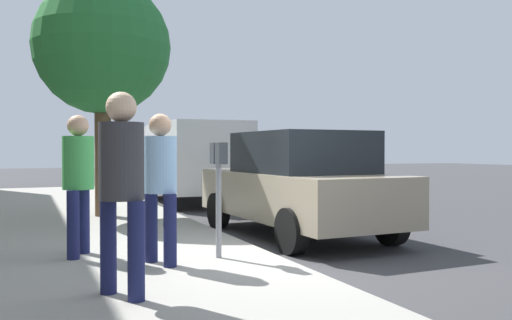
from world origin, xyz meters
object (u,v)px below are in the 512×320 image
at_px(pedestrian_at_meter, 160,176).
at_px(parked_van_far, 190,157).
at_px(parking_officer, 78,173).
at_px(pedestrian_bystander, 122,175).
at_px(traffic_signal, 121,109).
at_px(parking_meter, 219,175).
at_px(parked_sedan_near, 298,184).
at_px(street_tree, 102,48).

height_order(pedestrian_at_meter, parked_van_far, parked_van_far).
bearing_deg(pedestrian_at_meter, parking_officer, 112.03).
bearing_deg(parked_van_far, pedestrian_bystander, 160.49).
relative_size(pedestrian_at_meter, traffic_signal, 0.48).
bearing_deg(parking_meter, parking_officer, 64.02).
bearing_deg(traffic_signal, parking_officer, 167.16).
bearing_deg(pedestrian_bystander, parked_sedan_near, 15.34).
relative_size(parked_van_far, traffic_signal, 1.46).
bearing_deg(pedestrian_bystander, parking_officer, 67.12).
height_order(parked_van_far, street_tree, street_tree).
relative_size(parking_officer, parked_van_far, 0.33).
relative_size(pedestrian_at_meter, street_tree, 0.37).
height_order(parked_sedan_near, traffic_signal, traffic_signal).
xyz_separation_m(parking_meter, parking_officer, (0.77, 1.57, 0.02)).
distance_m(parked_sedan_near, street_tree, 4.86).
bearing_deg(parking_meter, pedestrian_at_meter, 98.23).
bearing_deg(parking_officer, parking_meter, -1.99).
relative_size(parked_sedan_near, traffic_signal, 1.24).
distance_m(parking_meter, pedestrian_bystander, 1.94).
bearing_deg(parked_van_far, pedestrian_at_meter, 161.68).
relative_size(pedestrian_bystander, parked_van_far, 0.35).
bearing_deg(parking_meter, traffic_signal, -1.52).
bearing_deg(parked_sedan_near, pedestrian_bystander, 133.26).
relative_size(parking_meter, parked_sedan_near, 0.32).
height_order(parked_sedan_near, street_tree, street_tree).
bearing_deg(traffic_signal, pedestrian_bystander, 170.85).
distance_m(parked_van_far, street_tree, 5.06).
distance_m(parking_meter, pedestrian_at_meter, 0.76).
bearing_deg(pedestrian_bystander, pedestrian_at_meter, 34.91).
distance_m(parking_officer, parked_van_far, 8.49).
xyz_separation_m(pedestrian_at_meter, parked_van_far, (8.54, -2.83, 0.09)).
xyz_separation_m(pedestrian_bystander, traffic_signal, (10.03, -1.62, 1.33)).
relative_size(pedestrian_at_meter, parked_van_far, 0.33).
height_order(parking_meter, parking_officer, parking_officer).
distance_m(parking_officer, parked_sedan_near, 3.84).
height_order(parked_sedan_near, parked_van_far, parked_van_far).
xyz_separation_m(parking_meter, parked_sedan_near, (1.91, -2.08, -0.27)).
height_order(parking_meter, pedestrian_bystander, pedestrian_bystander).
relative_size(street_tree, traffic_signal, 1.31).
relative_size(pedestrian_bystander, street_tree, 0.39).
height_order(parking_officer, parked_sedan_near, parking_officer).
bearing_deg(parking_meter, parked_van_far, -13.86).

